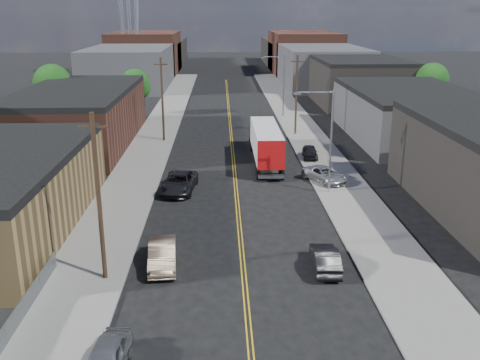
{
  "coord_description": "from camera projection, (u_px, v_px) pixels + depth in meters",
  "views": [
    {
      "loc": [
        -1.28,
        -18.59,
        15.2
      ],
      "look_at": [
        0.17,
        21.3,
        2.5
      ],
      "focal_mm": 40.0,
      "sensor_mm": 36.0,
      "label": 1
    }
  ],
  "objects": [
    {
      "name": "utility_pole_left_far",
      "position": [
        162.0,
        99.0,
        63.36
      ],
      "size": [
        1.6,
        0.26,
        10.0
      ],
      "color": "black",
      "rests_on": "ground"
    },
    {
      "name": "car_left_b",
      "position": [
        162.0,
        255.0,
        33.03
      ],
      "size": [
        2.04,
        4.87,
        1.57
      ],
      "primitive_type": "imported",
      "rotation": [
        0.0,
        0.0,
        0.08
      ],
      "color": "#836E55",
      "rests_on": "ground"
    },
    {
      "name": "chainlink_fence",
      "position": [
        6.0,
        335.0,
        25.09
      ],
      "size": [
        0.05,
        16.0,
        1.22
      ],
      "color": "slate",
      "rests_on": "ground"
    },
    {
      "name": "tree_left_mid",
      "position": [
        53.0,
        86.0,
        72.24
      ],
      "size": [
        5.1,
        5.04,
        8.37
      ],
      "color": "black",
      "rests_on": "ground"
    },
    {
      "name": "skyline_left_a",
      "position": [
        130.0,
        67.0,
        110.92
      ],
      "size": [
        16.0,
        30.0,
        8.0
      ],
      "primitive_type": "cube",
      "color": "#39393C",
      "rests_on": "ground"
    },
    {
      "name": "car_right_lot_c",
      "position": [
        310.0,
        152.0,
        56.98
      ],
      "size": [
        1.76,
        3.82,
        1.27
      ],
      "primitive_type": "imported",
      "rotation": [
        0.0,
        0.0,
        -0.07
      ],
      "color": "black",
      "rests_on": "sidewalk_right"
    },
    {
      "name": "car_ahead_truck",
      "position": [
        267.0,
        137.0,
        63.9
      ],
      "size": [
        2.41,
        5.08,
        1.4
      ],
      "primitive_type": "imported",
      "rotation": [
        0.0,
        0.0,
        -0.02
      ],
      "color": "black",
      "rests_on": "ground"
    },
    {
      "name": "tree_left_far",
      "position": [
        136.0,
        85.0,
        79.53
      ],
      "size": [
        4.35,
        4.2,
        6.97
      ],
      "color": "black",
      "rests_on": "ground"
    },
    {
      "name": "industrial_right_b",
      "position": [
        409.0,
        113.0,
        65.99
      ],
      "size": [
        14.0,
        24.0,
        6.1
      ],
      "color": "#39393C",
      "rests_on": "ground"
    },
    {
      "name": "skyline_left_b",
      "position": [
        146.0,
        53.0,
        134.42
      ],
      "size": [
        16.0,
        26.0,
        10.0
      ],
      "primitive_type": "cube",
      "color": "#4F2A1F",
      "rests_on": "ground"
    },
    {
      "name": "semi_truck",
      "position": [
        265.0,
        140.0,
        55.89
      ],
      "size": [
        2.56,
        14.95,
        3.92
      ],
      "rotation": [
        0.0,
        0.0,
        0.0
      ],
      "color": "silver",
      "rests_on": "ground"
    },
    {
      "name": "ground",
      "position": [
        229.0,
        117.0,
        79.49
      ],
      "size": [
        260.0,
        260.0,
        0.0
      ],
      "primitive_type": "plane",
      "color": "black",
      "rests_on": "ground"
    },
    {
      "name": "utility_pole_right",
      "position": [
        296.0,
        95.0,
        66.79
      ],
      "size": [
        1.6,
        0.26,
        10.0
      ],
      "color": "black",
      "rests_on": "ground"
    },
    {
      "name": "skyline_left_c",
      "position": [
        155.0,
        53.0,
        153.92
      ],
      "size": [
        16.0,
        40.0,
        7.0
      ],
      "primitive_type": "cube",
      "color": "black",
      "rests_on": "ground"
    },
    {
      "name": "industrial_right_c",
      "position": [
        358.0,
        81.0,
        90.53
      ],
      "size": [
        14.0,
        22.0,
        7.6
      ],
      "color": "black",
      "rests_on": "ground"
    },
    {
      "name": "skyline_right_a",
      "position": [
        321.0,
        66.0,
        112.3
      ],
      "size": [
        16.0,
        30.0,
        8.0
      ],
      "primitive_type": "cube",
      "color": "#39393C",
      "rests_on": "ground"
    },
    {
      "name": "car_right_oncoming",
      "position": [
        325.0,
        259.0,
        32.66
      ],
      "size": [
        1.7,
        4.37,
        1.42
      ],
      "primitive_type": "imported",
      "rotation": [
        0.0,
        0.0,
        3.1
      ],
      "color": "black",
      "rests_on": "ground"
    },
    {
      "name": "streetlight_near",
      "position": [
        327.0,
        134.0,
        44.81
      ],
      "size": [
        3.39,
        0.25,
        9.0
      ],
      "color": "gray",
      "rests_on": "ground"
    },
    {
      "name": "sidewalk_right",
      "position": [
        309.0,
        140.0,
        65.51
      ],
      "size": [
        5.0,
        140.0,
        0.15
      ],
      "primitive_type": "cube",
      "color": "slate",
      "rests_on": "ground"
    },
    {
      "name": "tree_right_far",
      "position": [
        432.0,
        81.0,
        78.96
      ],
      "size": [
        4.85,
        4.76,
        7.91
      ],
      "color": "black",
      "rests_on": "ground"
    },
    {
      "name": "sidewalk_left",
      "position": [
        153.0,
        141.0,
        64.85
      ],
      "size": [
        5.0,
        140.0,
        0.15
      ],
      "primitive_type": "cube",
      "color": "slate",
      "rests_on": "ground"
    },
    {
      "name": "centerline",
      "position": [
        232.0,
        141.0,
        65.2
      ],
      "size": [
        0.32,
        120.0,
        0.01
      ],
      "primitive_type": "cube",
      "color": "gold",
      "rests_on": "ground"
    },
    {
      "name": "car_left_a",
      "position": [
        106.0,
        359.0,
        23.24
      ],
      "size": [
        2.07,
        4.31,
        1.42
      ],
      "primitive_type": "imported",
      "rotation": [
        0.0,
        0.0,
        -0.1
      ],
      "color": "gray",
      "rests_on": "ground"
    },
    {
      "name": "streetlight_far",
      "position": [
        281.0,
        81.0,
        78.14
      ],
      "size": [
        3.39,
        0.25,
        9.0
      ],
      "color": "gray",
      "rests_on": "ground"
    },
    {
      "name": "skyline_right_b",
      "position": [
        304.0,
        52.0,
        135.8
      ],
      "size": [
        16.0,
        26.0,
        10.0
      ],
      "primitive_type": "cube",
      "color": "#4F2A1F",
      "rests_on": "ground"
    },
    {
      "name": "car_right_lot_a",
      "position": [
        325.0,
        174.0,
        49.05
      ],
      "size": [
        4.18,
        5.27,
        1.33
      ],
      "primitive_type": "imported",
      "rotation": [
        0.0,
        0.0,
        0.48
      ],
      "color": "#A7AAAC",
      "rests_on": "sidewalk_right"
    },
    {
      "name": "utility_pole_left_near",
      "position": [
        99.0,
        198.0,
        30.03
      ],
      "size": [
        1.6,
        0.26,
        10.0
      ],
      "color": "black",
      "rests_on": "ground"
    },
    {
      "name": "skyline_right_c",
      "position": [
        293.0,
        52.0,
        155.3
      ],
      "size": [
        16.0,
        40.0,
        7.0
      ],
      "primitive_type": "cube",
      "color": "black",
      "rests_on": "ground"
    },
    {
      "name": "warehouse_brown",
      "position": [
        78.0,
        117.0,
        62.63
      ],
      "size": [
        12.0,
        26.0,
        6.6
      ],
      "color": "#4F2A1F",
      "rests_on": "ground"
    },
    {
      "name": "car_left_c",
      "position": [
        179.0,
        183.0,
        46.69
      ],
      "size": [
        3.35,
        6.14,
        1.63
      ],
      "primitive_type": "imported",
      "rotation": [
        0.0,
        0.0,
        -0.11
      ],
      "color": "black",
      "rests_on": "ground"
    }
  ]
}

